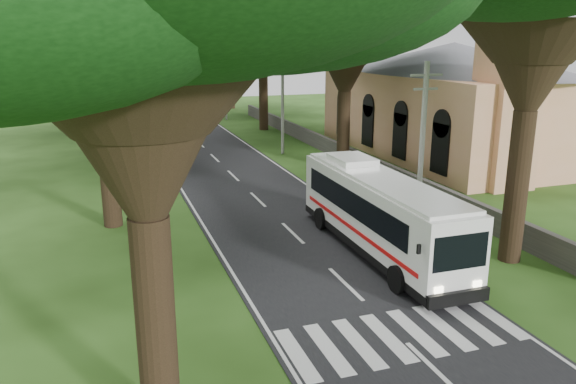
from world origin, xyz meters
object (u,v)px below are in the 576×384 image
church (453,92)px  distant_car_c (176,106)px  pedestrian (159,207)px  pole_mid (283,101)px  pole_near (422,147)px  pole_far (225,82)px  coach_bus (379,212)px  distant_car_b (146,104)px  distant_car_a (157,128)px

church → distant_car_c: 38.15m
pedestrian → distant_car_c: bearing=-1.4°
pole_mid → pole_near: bearing=-90.0°
pole_far → pole_near: bearing=-90.0°
coach_bus → distant_car_b: coach_bus is taller
pole_mid → pole_far: (0.00, 20.00, 0.00)m
church → pole_far: 27.41m
pole_mid → coach_bus: pole_mid is taller
pole_mid → pole_far: 20.00m
church → pedestrian: bearing=-157.5°
pole_far → pole_mid: bearing=-90.0°
pole_far → coach_bus: pole_far is taller
distant_car_b → pedestrian: size_ratio=2.83×
pole_mid → pole_far: same height
pole_mid → pole_far: size_ratio=1.00×
church → coach_bus: size_ratio=2.09×
church → pole_near: size_ratio=3.00×
pole_mid → distant_car_b: pole_mid is taller
church → coach_bus: bearing=-131.8°
pole_mid → distant_car_b: bearing=103.9°
coach_bus → distant_car_b: 53.06m
church → pole_far: bearing=116.8°
church → distant_car_a: (-20.86, 16.70, -4.25)m
coach_bus → church: bearing=48.4°
distant_car_a → distant_car_b: bearing=-94.3°
coach_bus → distant_car_c: coach_bus is taller
pole_near → pole_far: same height
church → pedestrian: 25.93m
coach_bus → distant_car_c: bearing=91.9°
pole_far → pedestrian: (-11.30, -34.24, -3.39)m
pole_near → coach_bus: (-2.80, -1.39, -2.36)m
pole_far → distant_car_c: pole_far is taller
distant_car_b → coach_bus: bearing=-80.2°
coach_bus → distant_car_b: size_ratio=2.57×
pole_mid → coach_bus: (-2.80, -21.39, -2.36)m
church → distant_car_a: 27.06m
church → pole_mid: bearing=160.2°
pole_near → distant_car_c: size_ratio=1.94×
pole_far → pedestrian: bearing=-108.3°
church → distant_car_b: size_ratio=5.38×
coach_bus → pedestrian: coach_bus is taller
pole_near → distant_car_b: bearing=98.6°
church → pedestrian: (-23.66, -9.79, -4.12)m
distant_car_c → church: bearing=135.5°
church → pole_near: (-12.36, -15.55, -0.73)m
pole_near → pole_mid: size_ratio=1.00×
pole_near → coach_bus: bearing=-153.7°
pole_near → distant_car_b: size_ratio=1.79×
distant_car_b → pedestrian: pedestrian is taller
distant_car_b → distant_car_c: distant_car_b is taller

